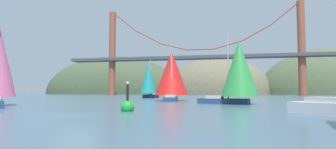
{
  "coord_description": "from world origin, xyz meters",
  "views": [
    {
      "loc": [
        9.85,
        -17.28,
        1.61
      ],
      "look_at": [
        0.0,
        30.07,
        4.53
      ],
      "focal_mm": 29.63,
      "sensor_mm": 36.0,
      "label": 1
    }
  ],
  "objects_px": {
    "sailboat_teal_sail": "(149,80)",
    "sailboat_green_sail": "(238,70)",
    "channel_buoy": "(127,107)",
    "sailboat_red_spinnaker": "(171,74)"
  },
  "relations": [
    {
      "from": "sailboat_teal_sail",
      "to": "sailboat_green_sail",
      "type": "xyz_separation_m",
      "value": [
        19.47,
        -27.23,
        -0.05
      ]
    },
    {
      "from": "sailboat_teal_sail",
      "to": "sailboat_green_sail",
      "type": "relative_size",
      "value": 1.04
    },
    {
      "from": "sailboat_teal_sail",
      "to": "sailboat_green_sail",
      "type": "height_order",
      "value": "sailboat_teal_sail"
    },
    {
      "from": "sailboat_teal_sail",
      "to": "channel_buoy",
      "type": "bearing_deg",
      "value": -76.46
    },
    {
      "from": "sailboat_green_sail",
      "to": "channel_buoy",
      "type": "bearing_deg",
      "value": -122.28
    },
    {
      "from": "sailboat_red_spinnaker",
      "to": "sailboat_teal_sail",
      "type": "distance_m",
      "value": 17.87
    },
    {
      "from": "sailboat_teal_sail",
      "to": "channel_buoy",
      "type": "xyz_separation_m",
      "value": [
        10.12,
        -42.03,
        -3.94
      ]
    },
    {
      "from": "sailboat_green_sail",
      "to": "sailboat_teal_sail",
      "type": "bearing_deg",
      "value": 125.56
    },
    {
      "from": "sailboat_red_spinnaker",
      "to": "sailboat_teal_sail",
      "type": "relative_size",
      "value": 1.05
    },
    {
      "from": "sailboat_teal_sail",
      "to": "sailboat_green_sail",
      "type": "distance_m",
      "value": 33.47
    }
  ]
}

